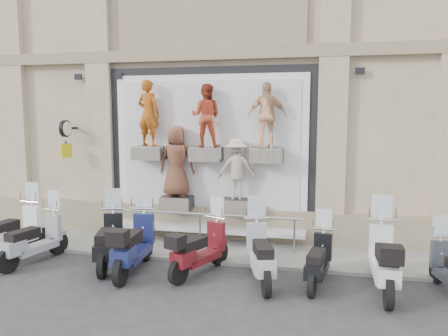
{
  "coord_description": "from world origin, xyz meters",
  "views": [
    {
      "loc": [
        2.95,
        -8.07,
        3.35
      ],
      "look_at": [
        0.63,
        1.9,
        2.07
      ],
      "focal_mm": 35.0,
      "sensor_mm": 36.0,
      "label": 1
    }
  ],
  "objects_px": {
    "scooter_e": "(134,232)",
    "scooter_h": "(319,250)",
    "scooter_b": "(12,222)",
    "scooter_i": "(385,247)",
    "scooter_c": "(33,229)",
    "scooter_f": "(200,238)",
    "clock_sign_bracket": "(66,134)",
    "scooter_g": "(261,242)",
    "guard_rail": "(200,231)",
    "scooter_d": "(108,230)"
  },
  "relations": [
    {
      "from": "scooter_b",
      "to": "scooter_e",
      "type": "bearing_deg",
      "value": 1.35
    },
    {
      "from": "scooter_b",
      "to": "scooter_i",
      "type": "xyz_separation_m",
      "value": [
        8.23,
        -0.18,
        0.03
      ]
    },
    {
      "from": "scooter_c",
      "to": "scooter_h",
      "type": "bearing_deg",
      "value": 13.41
    },
    {
      "from": "scooter_c",
      "to": "scooter_f",
      "type": "height_order",
      "value": "scooter_c"
    },
    {
      "from": "clock_sign_bracket",
      "to": "scooter_i",
      "type": "relative_size",
      "value": 0.48
    },
    {
      "from": "scooter_d",
      "to": "scooter_e",
      "type": "relative_size",
      "value": 0.94
    },
    {
      "from": "guard_rail",
      "to": "scooter_c",
      "type": "height_order",
      "value": "scooter_c"
    },
    {
      "from": "scooter_c",
      "to": "scooter_d",
      "type": "bearing_deg",
      "value": 18.87
    },
    {
      "from": "scooter_g",
      "to": "scooter_i",
      "type": "xyz_separation_m",
      "value": [
        2.33,
        0.05,
        0.05
      ]
    },
    {
      "from": "scooter_e",
      "to": "scooter_f",
      "type": "relative_size",
      "value": 1.12
    },
    {
      "from": "scooter_i",
      "to": "scooter_c",
      "type": "bearing_deg",
      "value": -178.65
    },
    {
      "from": "scooter_b",
      "to": "scooter_g",
      "type": "xyz_separation_m",
      "value": [
        5.9,
        -0.23,
        -0.02
      ]
    },
    {
      "from": "scooter_c",
      "to": "scooter_g",
      "type": "distance_m",
      "value": 5.12
    },
    {
      "from": "scooter_d",
      "to": "scooter_f",
      "type": "bearing_deg",
      "value": -17.21
    },
    {
      "from": "scooter_c",
      "to": "scooter_g",
      "type": "bearing_deg",
      "value": 12.66
    },
    {
      "from": "scooter_b",
      "to": "scooter_h",
      "type": "relative_size",
      "value": 1.19
    },
    {
      "from": "guard_rail",
      "to": "scooter_g",
      "type": "height_order",
      "value": "scooter_g"
    },
    {
      "from": "scooter_d",
      "to": "scooter_e",
      "type": "distance_m",
      "value": 0.73
    },
    {
      "from": "scooter_g",
      "to": "scooter_h",
      "type": "distance_m",
      "value": 1.13
    },
    {
      "from": "scooter_b",
      "to": "scooter_d",
      "type": "relative_size",
      "value": 1.03
    },
    {
      "from": "clock_sign_bracket",
      "to": "scooter_i",
      "type": "distance_m",
      "value": 8.5
    },
    {
      "from": "guard_rail",
      "to": "clock_sign_bracket",
      "type": "relative_size",
      "value": 4.96
    },
    {
      "from": "scooter_f",
      "to": "scooter_i",
      "type": "height_order",
      "value": "scooter_i"
    },
    {
      "from": "scooter_e",
      "to": "scooter_h",
      "type": "relative_size",
      "value": 1.23
    },
    {
      "from": "scooter_c",
      "to": "scooter_f",
      "type": "distance_m",
      "value": 3.83
    },
    {
      "from": "clock_sign_bracket",
      "to": "scooter_i",
      "type": "xyz_separation_m",
      "value": [
        7.99,
        -2.15,
        -1.93
      ]
    },
    {
      "from": "guard_rail",
      "to": "scooter_e",
      "type": "bearing_deg",
      "value": -117.49
    },
    {
      "from": "guard_rail",
      "to": "scooter_d",
      "type": "relative_size",
      "value": 2.53
    },
    {
      "from": "scooter_b",
      "to": "scooter_h",
      "type": "distance_m",
      "value": 7.03
    },
    {
      "from": "scooter_c",
      "to": "scooter_e",
      "type": "bearing_deg",
      "value": 12.0
    },
    {
      "from": "scooter_b",
      "to": "scooter_c",
      "type": "relative_size",
      "value": 1.07
    },
    {
      "from": "scooter_f",
      "to": "guard_rail",
      "type": "bearing_deg",
      "value": 127.79
    },
    {
      "from": "scooter_h",
      "to": "scooter_i",
      "type": "distance_m",
      "value": 1.22
    },
    {
      "from": "clock_sign_bracket",
      "to": "scooter_b",
      "type": "height_order",
      "value": "clock_sign_bracket"
    },
    {
      "from": "scooter_b",
      "to": "scooter_d",
      "type": "height_order",
      "value": "scooter_b"
    },
    {
      "from": "scooter_e",
      "to": "scooter_h",
      "type": "distance_m",
      "value": 3.82
    },
    {
      "from": "scooter_d",
      "to": "scooter_i",
      "type": "bearing_deg",
      "value": -17.73
    },
    {
      "from": "scooter_g",
      "to": "scooter_b",
      "type": "bearing_deg",
      "value": 161.14
    },
    {
      "from": "scooter_h",
      "to": "scooter_d",
      "type": "bearing_deg",
      "value": -171.91
    },
    {
      "from": "scooter_b",
      "to": "scooter_i",
      "type": "bearing_deg",
      "value": 5.27
    },
    {
      "from": "scooter_b",
      "to": "scooter_g",
      "type": "relative_size",
      "value": 1.03
    },
    {
      "from": "scooter_d",
      "to": "scooter_f",
      "type": "relative_size",
      "value": 1.05
    },
    {
      "from": "scooter_g",
      "to": "scooter_h",
      "type": "relative_size",
      "value": 1.16
    },
    {
      "from": "scooter_b",
      "to": "scooter_g",
      "type": "bearing_deg",
      "value": 4.28
    },
    {
      "from": "scooter_e",
      "to": "scooter_c",
      "type": "bearing_deg",
      "value": 175.51
    },
    {
      "from": "scooter_b",
      "to": "scooter_i",
      "type": "height_order",
      "value": "scooter_i"
    },
    {
      "from": "scooter_b",
      "to": "scooter_e",
      "type": "distance_m",
      "value": 3.23
    },
    {
      "from": "scooter_c",
      "to": "scooter_i",
      "type": "bearing_deg",
      "value": 12.85
    },
    {
      "from": "clock_sign_bracket",
      "to": "scooter_d",
      "type": "bearing_deg",
      "value": -42.1
    },
    {
      "from": "scooter_g",
      "to": "scooter_h",
      "type": "height_order",
      "value": "scooter_g"
    }
  ]
}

